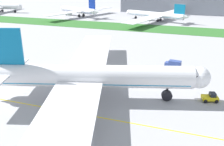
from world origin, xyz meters
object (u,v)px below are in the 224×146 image
ground_crew_marshaller_front (53,79)px  parked_airliner_far_centre (79,10)px  service_truck_baggage_loader (173,65)px  parked_airliner_far_left (2,7)px  pushback_tug (210,97)px  parked_airliner_far_right (156,15)px  airliner_foreground (88,77)px

ground_crew_marshaller_front → parked_airliner_far_centre: size_ratio=0.03×
service_truck_baggage_loader → parked_airliner_far_left: 181.97m
service_truck_baggage_loader → parked_airliner_far_centre: bearing=130.1°
pushback_tug → ground_crew_marshaller_front: size_ratio=3.43×
parked_airliner_far_right → ground_crew_marshaller_front: bearing=-95.0°
airliner_foreground → ground_crew_marshaller_front: bearing=155.3°
pushback_tug → parked_airliner_far_right: parked_airliner_far_right is taller
ground_crew_marshaller_front → parked_airliner_far_right: 117.80m
airliner_foreground → service_truck_baggage_loader: size_ratio=17.21×
airliner_foreground → parked_airliner_far_right: airliner_foreground is taller
pushback_tug → parked_airliner_far_centre: size_ratio=0.09×
airliner_foreground → ground_crew_marshaller_front: 16.16m
parked_airliner_far_left → parked_airliner_far_right: bearing=-1.1°
ground_crew_marshaller_front → pushback_tug: bearing=3.0°
airliner_foreground → parked_airliner_far_centre: airliner_foreground is taller
pushback_tug → service_truck_baggage_loader: 23.52m
pushback_tug → service_truck_baggage_loader: bearing=118.5°
pushback_tug → service_truck_baggage_loader: size_ratio=1.06×
parked_airliner_far_left → airliner_foreground: bearing=-42.8°
parked_airliner_far_left → parked_airliner_far_right: (132.46, -2.50, -0.56)m
airliner_foreground → pushback_tug: (29.09, 8.65, -5.04)m
airliner_foreground → parked_airliner_far_left: airliner_foreground is taller
service_truck_baggage_loader → parked_airliner_far_left: size_ratio=0.10×
service_truck_baggage_loader → airliner_foreground: bearing=-121.4°
service_truck_baggage_loader → parked_airliner_far_right: 96.87m
parked_airliner_far_left → service_truck_baggage_loader: bearing=-32.2°
ground_crew_marshaller_front → parked_airliner_far_centre: parked_airliner_far_centre is taller
pushback_tug → parked_airliner_far_left: size_ratio=0.10×
airliner_foreground → parked_airliner_far_centre: size_ratio=1.46×
airliner_foreground → pushback_tug: 30.77m
airliner_foreground → parked_airliner_far_centre: bearing=116.7°
airliner_foreground → ground_crew_marshaller_front: (-13.94, 6.41, -5.06)m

